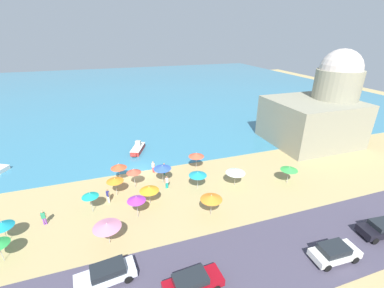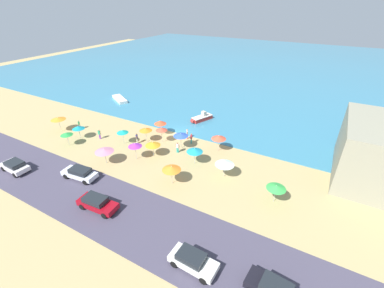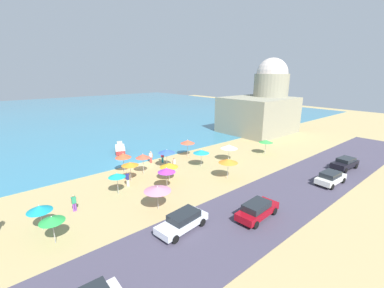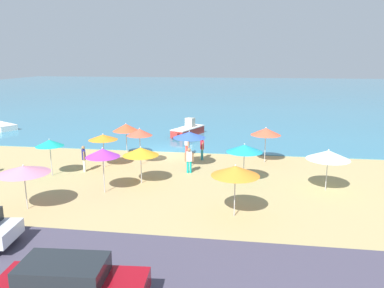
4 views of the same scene
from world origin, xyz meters
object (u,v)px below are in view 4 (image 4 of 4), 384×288
Objects in this scene: beach_umbrella_9 at (141,151)px; bather_4 at (189,159)px; beach_umbrella_12 at (140,132)px; beach_umbrella_13 at (103,153)px; bather_3 at (84,157)px; bather_5 at (202,147)px; beach_umbrella_11 at (50,143)px; skiff_nearshore at (188,131)px; beach_umbrella_6 at (24,170)px; beach_umbrella_5 at (328,155)px; beach_umbrella_3 at (189,135)px; beach_umbrella_7 at (126,127)px; bather_0 at (187,144)px; beach_umbrella_15 at (235,171)px; beach_umbrella_4 at (244,148)px; parked_car_2 at (69,284)px; beach_umbrella_0 at (266,132)px; beach_umbrella_10 at (103,137)px.

bather_4 is (2.47, 2.40, -1.01)m from beach_umbrella_9.
beach_umbrella_13 is at bearing -94.34° from beach_umbrella_12.
bather_5 is at bearing 28.79° from bather_3.
beach_umbrella_11 is 14.92m from skiff_nearshore.
beach_umbrella_6 is at bearing -73.89° from beach_umbrella_11.
beach_umbrella_11 is at bearing -116.04° from skiff_nearshore.
beach_umbrella_12 is at bearing 163.39° from beach_umbrella_5.
beach_umbrella_7 reaches higher than beach_umbrella_3.
beach_umbrella_5 is 10.94m from bather_0.
beach_umbrella_5 is at bearing -5.33° from bather_3.
beach_umbrella_15 is 7.16m from bather_4.
parked_car_2 is (-4.88, -12.40, -1.23)m from beach_umbrella_4.
beach_umbrella_0 is 1.00× the size of beach_umbrella_13.
beach_umbrella_0 reaches higher than beach_umbrella_5.
beach_umbrella_5 reaches higher than bather_5.
skiff_nearshore is (3.93, 11.11, -1.57)m from beach_umbrella_10.
beach_umbrella_11 is 0.95× the size of beach_umbrella_15.
bather_0 is at bearing 61.31° from beach_umbrella_6.
beach_umbrella_11 is (-3.20, -5.18, -0.11)m from beach_umbrella_7.
beach_umbrella_15 reaches higher than beach_umbrella_4.
parked_car_2 is at bearing -96.19° from bather_5.
parked_car_2 is (4.45, -14.11, -1.24)m from beach_umbrella_10.
beach_umbrella_7 reaches higher than beach_umbrella_6.
beach_umbrella_6 is at bearing -151.55° from beach_umbrella_4.
beach_umbrella_15 is (10.07, 0.63, 0.20)m from beach_umbrella_6.
bather_0 is (-3.95, 10.54, -1.27)m from beach_umbrella_15.
beach_umbrella_3 is at bearing 55.03° from beach_umbrella_13.
beach_umbrella_3 reaches higher than beach_umbrella_11.
skiff_nearshore is at bearing 105.99° from bather_5.
beach_umbrella_9 is at bearing 144.97° from beach_umbrella_15.
beach_umbrella_12 reaches higher than beach_umbrella_6.
beach_umbrella_11 reaches higher than bather_4.
beach_umbrella_10 is 0.52× the size of parked_car_2.
beach_umbrella_6 is at bearing -136.67° from beach_umbrella_13.
beach_umbrella_11 is 13.88m from parked_car_2.
beach_umbrella_0 is 0.57× the size of skiff_nearshore.
beach_umbrella_13 reaches higher than beach_umbrella_11.
beach_umbrella_3 is 1.07× the size of beach_umbrella_10.
beach_umbrella_6 is 7.44m from beach_umbrella_10.
beach_umbrella_3 is at bearing 113.44° from beach_umbrella_15.
beach_umbrella_4 is at bearing -67.15° from skiff_nearshore.
bather_3 is (0.17, 6.25, -1.04)m from beach_umbrella_6.
beach_umbrella_3 is 0.56× the size of skiff_nearshore.
beach_umbrella_13 reaches higher than beach_umbrella_0.
beach_umbrella_0 is at bearing -9.77° from bather_0.
beach_umbrella_3 is 1.50× the size of bather_5.
beach_umbrella_4 is at bearing 10.48° from beach_umbrella_9.
beach_umbrella_4 is at bearing 68.54° from parked_car_2.
beach_umbrella_0 is 0.98× the size of beach_umbrella_12.
beach_umbrella_12 is at bearing -50.72° from beach_umbrella_7.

